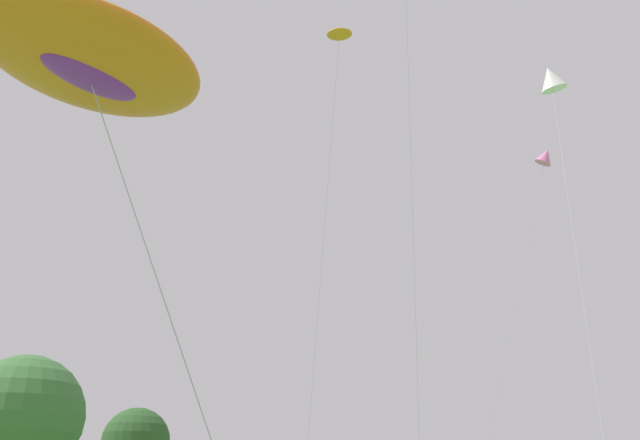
% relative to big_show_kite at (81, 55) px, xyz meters
% --- Properties ---
extents(big_show_kite, '(12.63, 5.50, 11.04)m').
position_rel_big_show_kite_xyz_m(big_show_kite, '(0.00, 0.00, 0.00)').
color(big_show_kite, orange).
rests_on(big_show_kite, ground).
extents(small_kite_bird_shape, '(4.68, 3.09, 16.30)m').
position_rel_big_show_kite_xyz_m(small_kite_bird_shape, '(16.21, -0.82, 5.20)').
color(small_kite_bird_shape, white).
rests_on(small_kite_bird_shape, ground).
extents(small_kite_delta_white, '(1.52, 4.67, 21.70)m').
position_rel_big_show_kite_xyz_m(small_kite_delta_white, '(13.17, 7.78, 10.72)').
color(small_kite_delta_white, orange).
rests_on(small_kite_delta_white, ground).
extents(small_kite_streamer_purple, '(4.00, 3.89, 16.59)m').
position_rel_big_show_kite_xyz_m(small_kite_streamer_purple, '(21.91, 3.68, 5.52)').
color(small_kite_streamer_purple, pink).
rests_on(small_kite_streamer_purple, ground).
extents(tree_oak_left, '(7.86, 7.86, 10.20)m').
position_rel_big_show_kite_xyz_m(tree_oak_left, '(8.45, 35.44, -4.25)').
color(tree_oak_left, '#513823').
rests_on(tree_oak_left, ground).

